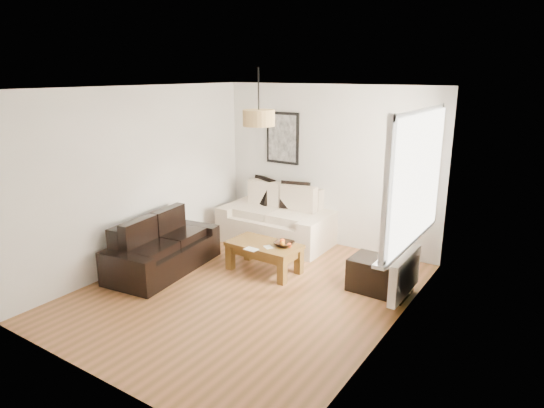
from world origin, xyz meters
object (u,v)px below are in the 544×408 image
Objects in this scene: coffee_table at (264,257)px; ottoman at (380,276)px; loveseat_cream at (276,216)px; sofa_leather at (163,245)px.

coffee_table is 1.65m from ottoman.
loveseat_cream reaches higher than sofa_leather.
sofa_leather is 2.25× the size of ottoman.
sofa_leather is 1.47m from coffee_table.
sofa_leather is at bearing -112.43° from loveseat_cream.
coffee_table is at bearing -169.69° from ottoman.
loveseat_cream is 2.30m from ottoman.
loveseat_cream is 1.76× the size of coffee_table.
ottoman is (1.63, 0.30, 0.01)m from coffee_table.
loveseat_cream is at bearing -28.75° from sofa_leather.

